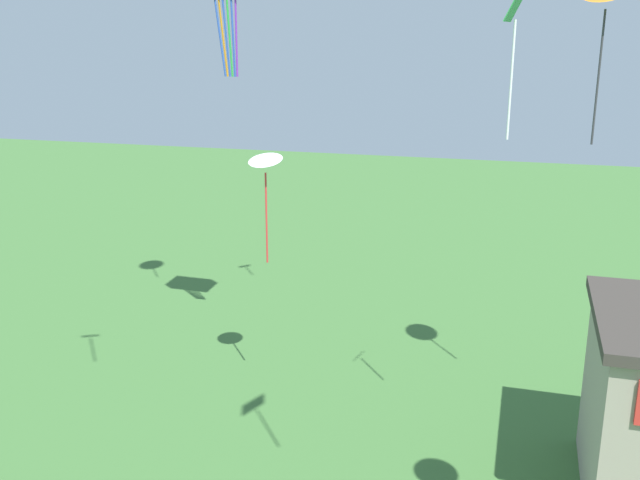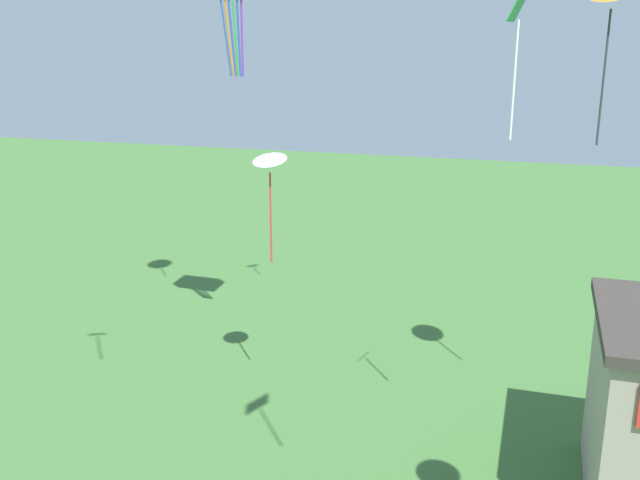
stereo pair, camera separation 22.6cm
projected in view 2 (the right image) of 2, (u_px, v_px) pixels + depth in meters
kite_green_diamond at (517, 35)px, 14.00m from camera, size 0.47×0.62×3.02m
kite_white_delta at (270, 165)px, 18.59m from camera, size 1.03×1.01×2.99m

